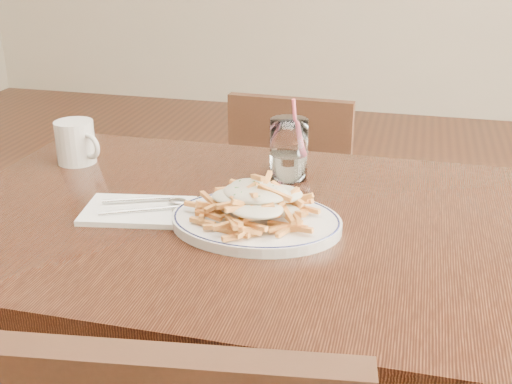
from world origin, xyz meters
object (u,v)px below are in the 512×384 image
(fries_plate, at_px, (256,221))
(coffee_mug, at_px, (76,142))
(table, at_px, (247,251))
(loaded_fries, at_px, (256,198))
(water_glass, at_px, (289,153))
(chair_far, at_px, (295,197))

(fries_plate, distance_m, coffee_mug, 0.54)
(table, distance_m, fries_plate, 0.10)
(loaded_fries, distance_m, coffee_mug, 0.54)
(table, height_order, water_glass, water_glass)
(table, relative_size, water_glass, 6.62)
(fries_plate, bearing_deg, coffee_mug, 154.74)
(fries_plate, bearing_deg, chair_far, 95.70)
(fries_plate, bearing_deg, water_glass, 88.27)
(coffee_mug, bearing_deg, loaded_fries, -25.26)
(chair_far, bearing_deg, fries_plate, -84.30)
(chair_far, bearing_deg, table, -86.15)
(chair_far, distance_m, coffee_mug, 0.80)
(table, height_order, chair_far, chair_far)
(chair_far, relative_size, coffee_mug, 6.55)
(table, relative_size, chair_far, 1.49)
(fries_plate, height_order, water_glass, water_glass)
(table, height_order, fries_plate, fries_plate)
(loaded_fries, bearing_deg, coffee_mug, 154.74)
(fries_plate, height_order, loaded_fries, loaded_fries)
(loaded_fries, bearing_deg, water_glass, 88.27)
(table, bearing_deg, loaded_fries, -56.31)
(fries_plate, relative_size, coffee_mug, 3.08)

